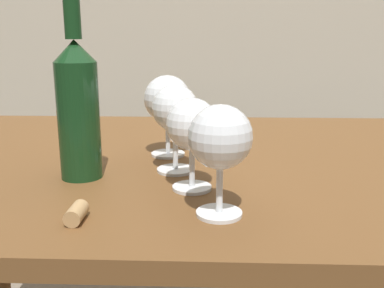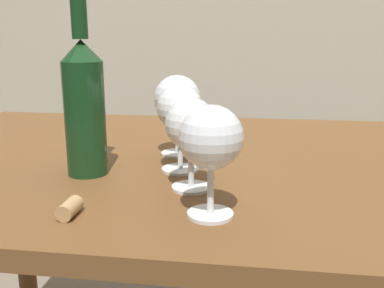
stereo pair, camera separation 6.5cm
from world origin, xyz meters
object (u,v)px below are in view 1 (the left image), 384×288
object	(u,v)px
wine_glass_pinot	(220,139)
wine_bottle	(78,105)
cork	(76,213)
wine_glass_merlot	(167,100)
wine_glass_rose	(192,126)
wine_glass_white	(175,110)

from	to	relation	value
wine_glass_pinot	wine_bottle	world-z (taller)	wine_bottle
wine_glass_pinot	cork	xyz separation A→B (m)	(-0.18, -0.03, -0.09)
wine_glass_merlot	cork	size ratio (longest dim) A/B	3.75
wine_glass_merlot	wine_glass_pinot	bearing A→B (deg)	-72.22
wine_glass_pinot	cork	distance (m)	0.21
wine_bottle	wine_glass_merlot	bearing A→B (deg)	47.81
wine_glass_rose	cork	world-z (taller)	wine_glass_rose
wine_glass_pinot	wine_glass_white	bearing A→B (deg)	110.90
wine_glass_merlot	cork	world-z (taller)	wine_glass_merlot
wine_glass_white	wine_glass_merlot	xyz separation A→B (m)	(-0.02, 0.11, 0.00)
cork	wine_glass_white	bearing A→B (deg)	62.91
wine_glass_rose	cork	xyz separation A→B (m)	(-0.14, -0.13, -0.09)
wine_glass_pinot	wine_glass_white	size ratio (longest dim) A/B	0.98
wine_glass_rose	wine_glass_merlot	bearing A→B (deg)	105.63
wine_glass_white	wine_bottle	xyz separation A→B (m)	(-0.15, -0.04, 0.01)
wine_glass_merlot	cork	bearing A→B (deg)	-105.13
wine_bottle	cork	world-z (taller)	wine_bottle
wine_glass_pinot	wine_glass_rose	world-z (taller)	wine_glass_pinot
cork	wine_bottle	bearing A→B (deg)	103.85
wine_glass_rose	wine_bottle	distance (m)	0.19
wine_glass_white	wine_glass_pinot	bearing A→B (deg)	-69.10
wine_glass_merlot	wine_bottle	world-z (taller)	wine_bottle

